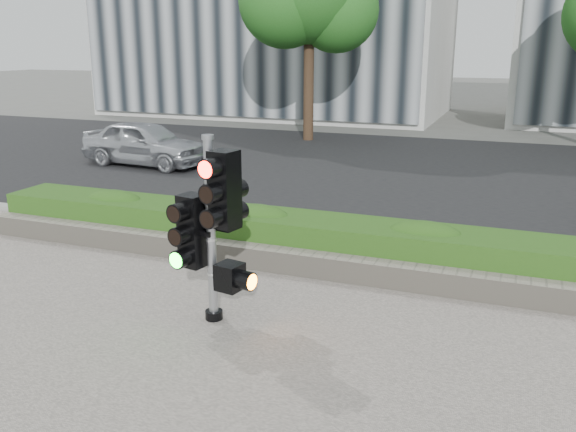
{
  "coord_description": "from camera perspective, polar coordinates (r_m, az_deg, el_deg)",
  "views": [
    {
      "loc": [
        2.71,
        -6.18,
        3.36
      ],
      "look_at": [
        0.09,
        0.6,
        1.3
      ],
      "focal_mm": 38.0,
      "sensor_mm": 36.0,
      "label": 1
    }
  ],
  "objects": [
    {
      "name": "ground",
      "position": [
        7.54,
        -2.31,
        -10.66
      ],
      "size": [
        120.0,
        120.0,
        0.0
      ],
      "primitive_type": "plane",
      "color": "#51514C",
      "rests_on": "ground"
    },
    {
      "name": "stone_wall",
      "position": [
        9.09,
        2.44,
        -4.53
      ],
      "size": [
        12.0,
        0.32,
        0.34
      ],
      "primitive_type": "cube",
      "color": "gray",
      "rests_on": "sidewalk"
    },
    {
      "name": "hedge",
      "position": [
        9.62,
        3.7,
        -2.32
      ],
      "size": [
        12.0,
        1.0,
        0.68
      ],
      "primitive_type": "cube",
      "color": "#487F27",
      "rests_on": "sidewalk"
    },
    {
      "name": "road",
      "position": [
        16.74,
        11.41,
        3.97
      ],
      "size": [
        60.0,
        13.0,
        0.02
      ],
      "primitive_type": "cube",
      "color": "black",
      "rests_on": "ground"
    },
    {
      "name": "car_silver",
      "position": [
        17.79,
        -13.25,
        6.66
      ],
      "size": [
        3.84,
        1.83,
        1.27
      ],
      "primitive_type": "imported",
      "rotation": [
        0.0,
        0.0,
        1.48
      ],
      "color": "silver",
      "rests_on": "road"
    },
    {
      "name": "traffic_signal",
      "position": [
        7.37,
        -6.9,
        -0.43
      ],
      "size": [
        0.84,
        0.66,
        2.32
      ],
      "rotation": [
        0.0,
        0.0,
        -0.2
      ],
      "color": "black",
      "rests_on": "sidewalk"
    },
    {
      "name": "curb",
      "position": [
        10.26,
        4.68,
        -2.99
      ],
      "size": [
        60.0,
        0.25,
        0.12
      ],
      "primitive_type": "cube",
      "color": "gray",
      "rests_on": "ground"
    }
  ]
}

